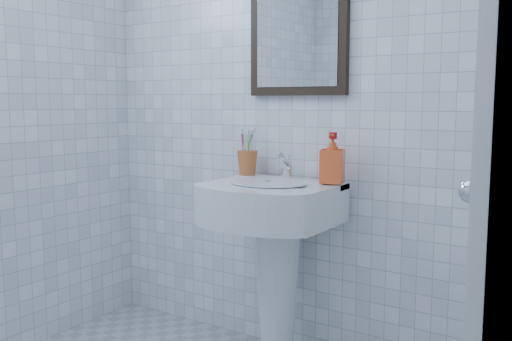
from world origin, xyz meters
The scene contains 9 objects.
wall_back centered at (0.00, 1.20, 1.25)m, with size 2.20×0.02×2.50m, color white.
wall_right centered at (1.10, 0.00, 1.25)m, with size 0.02×2.40×2.50m, color white.
washbasin centered at (0.04, 0.99, 0.58)m, with size 0.56×0.41×0.87m.
faucet centered at (0.04, 1.09, 0.91)m, with size 0.05×0.11×0.13m.
toothbrush_cup centered at (-0.20, 1.11, 0.92)m, with size 0.10×0.10×0.12m, color #B55A2B, non-canonical shape.
soap_dispenser centered at (0.27, 1.09, 0.97)m, with size 0.10×0.10×0.22m, color red.
wall_mirror centered at (0.04, 1.18, 1.55)m, with size 0.50×0.04×0.62m.
bathroom_door centered at (1.08, 0.55, 1.00)m, with size 0.04×0.80×2.00m, color silver.
hand_towel centered at (1.04, 0.71, 0.87)m, with size 0.03×0.16×0.38m, color beige.
Camera 1 is at (1.35, -1.15, 1.21)m, focal length 40.00 mm.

